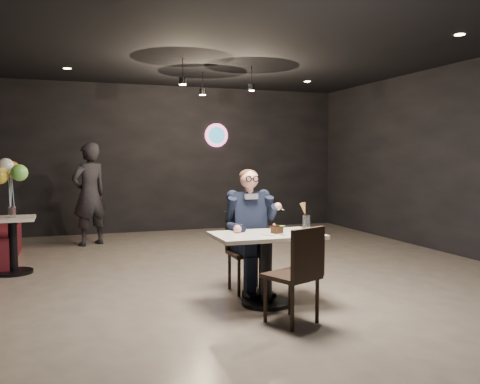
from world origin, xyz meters
name	(u,v)px	position (x,y,z in m)	size (l,w,h in m)	color
floor	(257,278)	(0.00, 0.00, 0.00)	(9.00, 9.00, 0.00)	gray
wall_sign	(216,135)	(0.80, 4.47, 2.00)	(0.50, 0.06, 0.50)	pink
pendant_lights	(212,73)	(0.00, 2.00, 2.88)	(1.40, 1.20, 0.36)	black
main_table	(266,269)	(-0.32, -1.12, 0.38)	(1.10, 0.70, 0.75)	white
chair_far	(248,252)	(-0.32, -0.57, 0.46)	(0.42, 0.46, 0.92)	black
chair_near	(291,274)	(-0.32, -1.73, 0.46)	(0.42, 0.46, 0.92)	black
seated_man	(248,229)	(-0.32, -0.57, 0.72)	(0.60, 0.80, 1.44)	black
dessert_plate	(271,234)	(-0.31, -1.20, 0.76)	(0.20, 0.20, 0.01)	white
cake_slice	(277,230)	(-0.24, -1.21, 0.80)	(0.10, 0.08, 0.07)	black
mint_leaf	(282,226)	(-0.21, -1.25, 0.84)	(0.07, 0.04, 0.01)	#2A813A
sundae_glass	(306,224)	(0.11, -1.15, 0.84)	(0.08, 0.08, 0.18)	silver
wafer_cone	(304,209)	(0.08, -1.17, 1.00)	(0.06, 0.06, 0.13)	tan
side_table	(13,247)	(-2.95, 1.29, 0.35)	(0.56, 0.56, 0.70)	white
balloon_vase	(12,212)	(-2.95, 1.29, 0.82)	(0.10, 0.10, 0.14)	silver
balloon_bunch	(11,181)	(-2.95, 1.29, 1.23)	(0.40, 0.40, 0.65)	gold
passerby	(89,194)	(-1.88, 3.22, 0.89)	(0.65, 0.43, 1.79)	black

